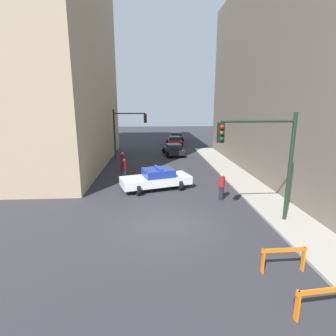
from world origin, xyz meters
name	(u,v)px	position (x,y,z in m)	size (l,w,h in m)	color
ground_plane	(166,224)	(0.00, 0.00, 0.00)	(120.00, 120.00, 0.00)	#2D2D33
sidewalk_right	(289,220)	(6.20, 0.00, 0.06)	(2.40, 44.00, 0.12)	#9E998E
building_corner_left	(18,23)	(-12.00, 14.00, 12.50)	(14.00, 20.00, 24.99)	tan
traffic_light_near	(267,152)	(4.73, -0.05, 3.53)	(3.64, 0.35, 5.20)	black
traffic_light_far	(125,127)	(-3.30, 15.68, 3.40)	(3.44, 0.35, 5.20)	black
police_car	(156,179)	(-0.31, 5.58, 0.72)	(5.04, 3.18, 1.52)	white
parked_car_near	(173,149)	(1.91, 17.96, 0.67)	(2.56, 4.46, 1.31)	black
parked_car_mid	(175,141)	(2.70, 25.41, 0.67)	(2.31, 4.32, 1.31)	maroon
parked_car_far	(176,136)	(3.39, 30.55, 0.67)	(2.29, 4.31, 1.31)	black
pedestrian_crossing	(124,169)	(-2.71, 7.95, 0.86)	(0.45, 0.45, 1.66)	#474C66
pedestrian_corner	(123,161)	(-3.14, 10.84, 0.86)	(0.44, 0.44, 1.66)	#382D23
pedestrian_sidewalk	(222,186)	(3.58, 3.20, 0.86)	(0.43, 0.43, 1.66)	black
barrier_front	(322,298)	(3.87, -5.97, 0.62)	(1.60, 0.30, 0.90)	orange
barrier_mid	(284,256)	(3.83, -3.96, 0.62)	(1.60, 0.19, 0.90)	orange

